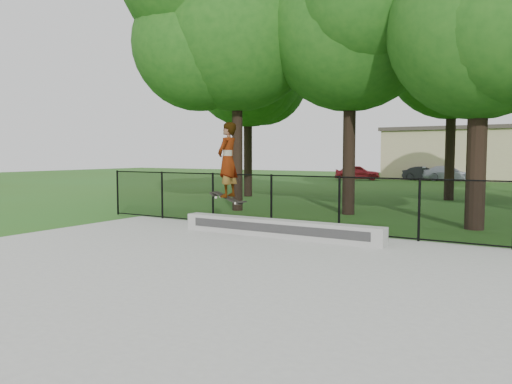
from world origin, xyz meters
TOP-DOWN VIEW (x-y plane):
  - ground at (0.00, 0.00)m, footprint 100.00×100.00m
  - concrete_slab at (0.00, 0.00)m, footprint 14.00×12.00m
  - grind_ledge at (-1.13, 4.70)m, footprint 5.40×0.40m
  - car_a at (-9.14, 32.57)m, footprint 3.83×2.79m
  - car_b at (-4.42, 35.02)m, footprint 3.09×1.37m
  - car_c at (-2.59, 35.27)m, footprint 4.00×2.46m
  - skater_airborne at (-2.44, 4.41)m, footprint 0.80×0.73m
  - chainlink_fence at (0.00, 5.90)m, footprint 16.06×0.06m
  - tree_row at (1.29, 13.23)m, footprint 22.27×18.32m
  - distant_building at (-2.00, 38.00)m, footprint 12.40×6.40m

SIDE VIEW (x-z plane):
  - ground at x=0.00m, z-range 0.00..0.00m
  - concrete_slab at x=0.00m, z-range 0.00..0.06m
  - grind_ledge at x=-1.13m, z-range 0.06..0.49m
  - car_b at x=-4.42m, z-range 0.00..1.10m
  - car_c at x=-2.59m, z-range 0.00..1.17m
  - car_a at x=-9.14m, z-range 0.00..1.22m
  - chainlink_fence at x=0.00m, z-range 0.06..1.56m
  - skater_airborne at x=-2.44m, z-range 0.89..3.00m
  - distant_building at x=-2.00m, z-range 0.01..4.31m
  - tree_row at x=1.29m, z-range 1.03..12.45m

